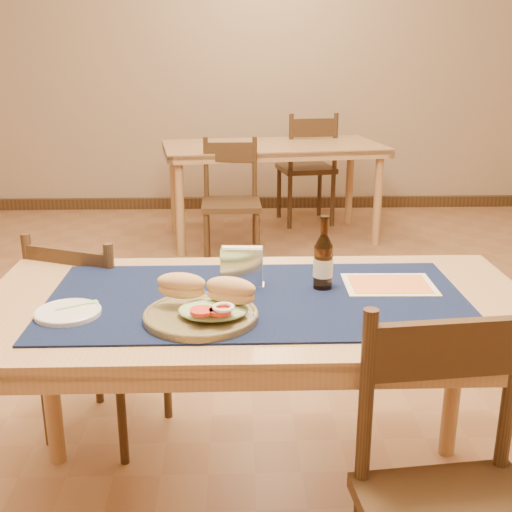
{
  "coord_description": "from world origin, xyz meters",
  "views": [
    {
      "loc": [
        -0.06,
        -2.52,
        1.43
      ],
      "look_at": [
        0.0,
        -0.7,
        0.85
      ],
      "focal_mm": 45.0,
      "sensor_mm": 36.0,
      "label": 1
    }
  ],
  "objects_px": {
    "sandwich_plate": "(205,308)",
    "main_table": "(257,326)",
    "beer_bottle": "(323,262)",
    "back_table": "(273,155)",
    "napkin_holder": "(242,268)",
    "chair_main_far": "(98,333)",
    "chair_main_near": "(458,509)"
  },
  "relations": [
    {
      "from": "sandwich_plate",
      "to": "main_table",
      "type": "bearing_deg",
      "value": 46.17
    },
    {
      "from": "beer_bottle",
      "to": "back_table",
      "type": "bearing_deg",
      "value": 89.47
    },
    {
      "from": "beer_bottle",
      "to": "napkin_holder",
      "type": "bearing_deg",
      "value": 173.44
    },
    {
      "from": "chair_main_far",
      "to": "sandwich_plate",
      "type": "relative_size",
      "value": 2.74
    },
    {
      "from": "sandwich_plate",
      "to": "beer_bottle",
      "type": "relative_size",
      "value": 1.38
    },
    {
      "from": "main_table",
      "to": "chair_main_far",
      "type": "xyz_separation_m",
      "value": [
        -0.58,
        0.48,
        -0.23
      ]
    },
    {
      "from": "sandwich_plate",
      "to": "beer_bottle",
      "type": "bearing_deg",
      "value": 33.39
    },
    {
      "from": "chair_main_far",
      "to": "beer_bottle",
      "type": "distance_m",
      "value": 0.96
    },
    {
      "from": "back_table",
      "to": "napkin_holder",
      "type": "bearing_deg",
      "value": -94.93
    },
    {
      "from": "back_table",
      "to": "beer_bottle",
      "type": "distance_m",
      "value": 3.16
    },
    {
      "from": "back_table",
      "to": "beer_bottle",
      "type": "xyz_separation_m",
      "value": [
        -0.03,
        -3.16,
        0.17
      ]
    },
    {
      "from": "chair_main_far",
      "to": "main_table",
      "type": "bearing_deg",
      "value": -39.55
    },
    {
      "from": "back_table",
      "to": "beer_bottle",
      "type": "bearing_deg",
      "value": -90.53
    },
    {
      "from": "napkin_holder",
      "to": "chair_main_near",
      "type": "bearing_deg",
      "value": -54.36
    },
    {
      "from": "main_table",
      "to": "sandwich_plate",
      "type": "xyz_separation_m",
      "value": [
        -0.14,
        -0.15,
        0.12
      ]
    },
    {
      "from": "beer_bottle",
      "to": "sandwich_plate",
      "type": "bearing_deg",
      "value": -146.61
    },
    {
      "from": "back_table",
      "to": "napkin_holder",
      "type": "relative_size",
      "value": 12.77
    },
    {
      "from": "main_table",
      "to": "chair_main_far",
      "type": "bearing_deg",
      "value": 140.45
    },
    {
      "from": "chair_main_near",
      "to": "sandwich_plate",
      "type": "relative_size",
      "value": 2.92
    },
    {
      "from": "main_table",
      "to": "sandwich_plate",
      "type": "distance_m",
      "value": 0.24
    },
    {
      "from": "beer_bottle",
      "to": "main_table",
      "type": "bearing_deg",
      "value": -159.04
    },
    {
      "from": "chair_main_far",
      "to": "napkin_holder",
      "type": "xyz_separation_m",
      "value": [
        0.53,
        -0.37,
        0.38
      ]
    },
    {
      "from": "back_table",
      "to": "chair_main_near",
      "type": "relative_size",
      "value": 1.97
    },
    {
      "from": "main_table",
      "to": "napkin_holder",
      "type": "height_order",
      "value": "napkin_holder"
    },
    {
      "from": "sandwich_plate",
      "to": "beer_bottle",
      "type": "distance_m",
      "value": 0.41
    },
    {
      "from": "sandwich_plate",
      "to": "napkin_holder",
      "type": "xyz_separation_m",
      "value": [
        0.1,
        0.25,
        0.02
      ]
    },
    {
      "from": "back_table",
      "to": "napkin_holder",
      "type": "xyz_separation_m",
      "value": [
        -0.27,
        -3.13,
        0.14
      ]
    },
    {
      "from": "back_table",
      "to": "sandwich_plate",
      "type": "distance_m",
      "value": 3.4
    },
    {
      "from": "napkin_holder",
      "to": "main_table",
      "type": "bearing_deg",
      "value": -67.7
    },
    {
      "from": "chair_main_near",
      "to": "sandwich_plate",
      "type": "distance_m",
      "value": 0.77
    },
    {
      "from": "main_table",
      "to": "napkin_holder",
      "type": "bearing_deg",
      "value": 112.3
    },
    {
      "from": "main_table",
      "to": "napkin_holder",
      "type": "relative_size",
      "value": 11.58
    }
  ]
}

